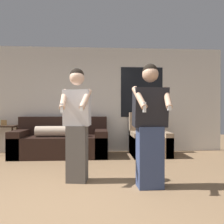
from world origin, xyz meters
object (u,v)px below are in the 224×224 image
armchair (149,141)px  person_left (77,123)px  side_table (4,130)px  person_right (150,125)px  couch (61,142)px

armchair → person_left: person_left is taller
side_table → person_right: person_right is taller
side_table → couch: bearing=-10.1°
side_table → person_right: (3.02, -2.47, 0.27)m
person_left → couch: bearing=106.4°
couch → armchair: 2.09m
couch → person_left: bearing=-73.6°
side_table → person_right: size_ratio=0.50×
couch → person_left: (0.56, -1.90, 0.55)m
armchair → person_left: bearing=-129.2°
person_left → person_right: 1.08m
couch → person_left: 2.05m
couch → side_table: size_ratio=2.51×
person_right → armchair: bearing=77.2°
person_right → side_table: bearing=140.7°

